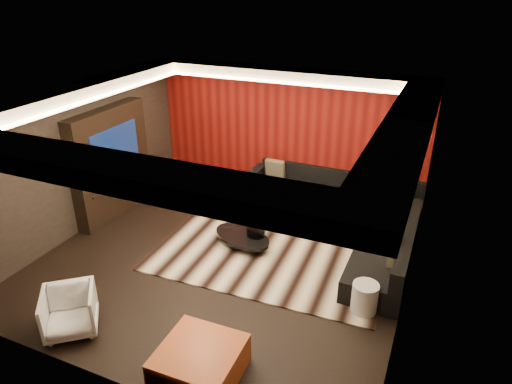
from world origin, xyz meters
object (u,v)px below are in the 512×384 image
at_px(sectional_sofa, 350,216).
at_px(armchair, 70,311).
at_px(orange_ottoman, 200,363).
at_px(coffee_table, 242,240).
at_px(drum_stool, 256,235).
at_px(white_side_table, 365,298).

bearing_deg(sectional_sofa, armchair, -123.33).
bearing_deg(sectional_sofa, orange_ottoman, -100.80).
bearing_deg(coffee_table, drum_stool, 25.57).
xyz_separation_m(white_side_table, orange_ottoman, (-1.60, -2.00, -0.03)).
bearing_deg(sectional_sofa, drum_stool, -136.72).
distance_m(coffee_table, white_side_table, 2.58).
xyz_separation_m(white_side_table, armchair, (-3.64, -2.00, 0.08)).
bearing_deg(drum_stool, armchair, -115.70).
bearing_deg(white_side_table, coffee_table, 158.75).
distance_m(drum_stool, sectional_sofa, 1.93).
bearing_deg(coffee_table, armchair, -112.89).
xyz_separation_m(coffee_table, drum_stool, (0.23, 0.11, 0.10)).
relative_size(drum_stool, sectional_sofa, 0.11).
distance_m(coffee_table, orange_ottoman, 3.04).
bearing_deg(coffee_table, white_side_table, -21.25).
relative_size(coffee_table, drum_stool, 2.92).
bearing_deg(orange_ottoman, armchair, 180.00).
relative_size(white_side_table, armchair, 0.68).
relative_size(drum_stool, armchair, 0.58).
xyz_separation_m(drum_stool, armchair, (-1.46, -3.04, 0.10)).
bearing_deg(coffee_table, orange_ottoman, -74.72).
xyz_separation_m(orange_ottoman, sectional_sofa, (0.83, 4.36, 0.05)).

